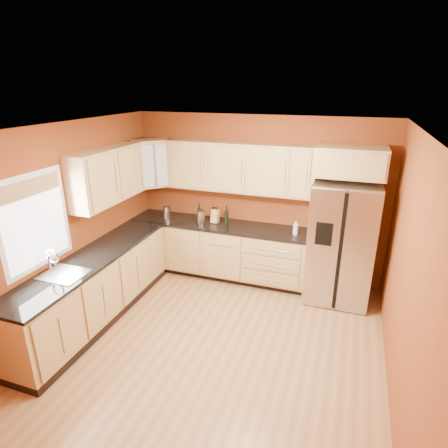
{
  "coord_description": "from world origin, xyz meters",
  "views": [
    {
      "loc": [
        1.37,
        -3.58,
        3.04
      ],
      "look_at": [
        -0.18,
        0.9,
        1.24
      ],
      "focal_mm": 30.0,
      "sensor_mm": 36.0,
      "label": 1
    }
  ],
  "objects": [
    {
      "name": "floor",
      "position": [
        0.0,
        0.0,
        0.0
      ],
      "size": [
        4.0,
        4.0,
        0.0
      ],
      "primitive_type": "plane",
      "color": "#9A623B",
      "rests_on": "ground"
    },
    {
      "name": "ceiling",
      "position": [
        0.0,
        0.0,
        2.6
      ],
      "size": [
        4.0,
        4.0,
        0.0
      ],
      "primitive_type": "plane",
      "color": "silver",
      "rests_on": "wall_back"
    },
    {
      "name": "wall_back",
      "position": [
        0.0,
        2.0,
        1.3
      ],
      "size": [
        4.0,
        0.04,
        2.6
      ],
      "primitive_type": "cube",
      "color": "brown",
      "rests_on": "floor"
    },
    {
      "name": "wall_front",
      "position": [
        0.0,
        -2.0,
        1.3
      ],
      "size": [
        4.0,
        0.04,
        2.6
      ],
      "primitive_type": "cube",
      "color": "brown",
      "rests_on": "floor"
    },
    {
      "name": "wall_left",
      "position": [
        -2.0,
        0.0,
        1.3
      ],
      "size": [
        0.04,
        4.0,
        2.6
      ],
      "primitive_type": "cube",
      "color": "brown",
      "rests_on": "floor"
    },
    {
      "name": "wall_right",
      "position": [
        2.0,
        0.0,
        1.3
      ],
      "size": [
        0.04,
        4.0,
        2.6
      ],
      "primitive_type": "cube",
      "color": "brown",
      "rests_on": "floor"
    },
    {
      "name": "base_cabinets_back",
      "position": [
        -0.55,
        1.7,
        0.44
      ],
      "size": [
        2.9,
        0.6,
        0.88
      ],
      "primitive_type": "cube",
      "color": "tan",
      "rests_on": "floor"
    },
    {
      "name": "base_cabinets_left",
      "position": [
        -1.7,
        0.0,
        0.44
      ],
      "size": [
        0.6,
        2.8,
        0.88
      ],
      "primitive_type": "cube",
      "color": "tan",
      "rests_on": "floor"
    },
    {
      "name": "countertop_back",
      "position": [
        -0.55,
        1.69,
        0.9
      ],
      "size": [
        2.9,
        0.62,
        0.04
      ],
      "primitive_type": "cube",
      "color": "black",
      "rests_on": "base_cabinets_back"
    },
    {
      "name": "countertop_left",
      "position": [
        -1.69,
        0.0,
        0.9
      ],
      "size": [
        0.62,
        2.8,
        0.04
      ],
      "primitive_type": "cube",
      "color": "black",
      "rests_on": "base_cabinets_left"
    },
    {
      "name": "upper_cabinets_back",
      "position": [
        -0.25,
        1.83,
        1.83
      ],
      "size": [
        2.3,
        0.33,
        0.75
      ],
      "primitive_type": "cube",
      "color": "tan",
      "rests_on": "wall_back"
    },
    {
      "name": "upper_cabinets_left",
      "position": [
        -1.83,
        0.72,
        1.83
      ],
      "size": [
        0.33,
        1.35,
        0.75
      ],
      "primitive_type": "cube",
      "color": "tan",
      "rests_on": "wall_left"
    },
    {
      "name": "corner_upper_cabinet",
      "position": [
        -1.67,
        1.67,
        1.83
      ],
      "size": [
        0.67,
        0.67,
        0.75
      ],
      "primitive_type": "cube",
      "rotation": [
        0.0,
        0.0,
        0.79
      ],
      "color": "tan",
      "rests_on": "wall_back"
    },
    {
      "name": "over_fridge_cabinet",
      "position": [
        1.35,
        1.7,
        2.05
      ],
      "size": [
        0.92,
        0.6,
        0.4
      ],
      "primitive_type": "cube",
      "color": "tan",
      "rests_on": "wall_back"
    },
    {
      "name": "refrigerator",
      "position": [
        1.35,
        1.62,
        0.89
      ],
      "size": [
        0.9,
        0.75,
        1.78
      ],
      "primitive_type": "cube",
      "color": "#B7B7BC",
      "rests_on": "floor"
    },
    {
      "name": "window",
      "position": [
        -1.98,
        -0.5,
        1.55
      ],
      "size": [
        0.03,
        0.9,
        1.0
      ],
      "primitive_type": "cube",
      "color": "white",
      "rests_on": "wall_left"
    },
    {
      "name": "sink_faucet",
      "position": [
        -1.69,
        -0.5,
        1.07
      ],
      "size": [
        0.5,
        0.42,
        0.3
      ],
      "primitive_type": null,
      "color": "silver",
      "rests_on": "countertop_left"
    },
    {
      "name": "canister_left",
      "position": [
        -1.45,
        1.67,
        1.02
      ],
      "size": [
        0.14,
        0.14,
        0.2
      ],
      "primitive_type": "cylinder",
      "rotation": [
        0.0,
        0.0,
        -0.13
      ],
      "color": "#B7B7BC",
      "rests_on": "countertop_back"
    },
    {
      "name": "canister_right",
      "position": [
        -0.82,
        1.64,
        1.02
      ],
      "size": [
        0.16,
        0.16,
        0.21
      ],
      "primitive_type": "cylinder",
      "rotation": [
        0.0,
        0.0,
        -0.28
      ],
      "color": "#B7B7BC",
      "rests_on": "countertop_back"
    },
    {
      "name": "wine_bottle_a",
      "position": [
        -0.88,
        1.71,
        1.07
      ],
      "size": [
        0.09,
        0.09,
        0.29
      ],
      "primitive_type": null,
      "rotation": [
        0.0,
        0.0,
        -0.39
      ],
      "color": "black",
      "rests_on": "countertop_back"
    },
    {
      "name": "wine_bottle_b",
      "position": [
        -0.42,
        1.73,
        1.07
      ],
      "size": [
        0.09,
        0.09,
        0.3
      ],
      "primitive_type": null,
      "rotation": [
        0.0,
        0.0,
        -0.42
      ],
      "color": "black",
      "rests_on": "countertop_back"
    },
    {
      "name": "knife_block",
      "position": [
        -0.61,
        1.73,
        1.03
      ],
      "size": [
        0.12,
        0.11,
        0.22
      ],
      "primitive_type": "cube",
      "rotation": [
        0.0,
        0.0,
        -0.12
      ],
      "color": "tan",
      "rests_on": "countertop_back"
    },
    {
      "name": "soap_dispenser",
      "position": [
        0.69,
        1.63,
        1.02
      ],
      "size": [
        0.08,
        0.08,
        0.21
      ],
      "primitive_type": "cylinder",
      "rotation": [
        0.0,
        0.0,
        -0.17
      ],
      "color": "silver",
      "rests_on": "countertop_back"
    }
  ]
}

